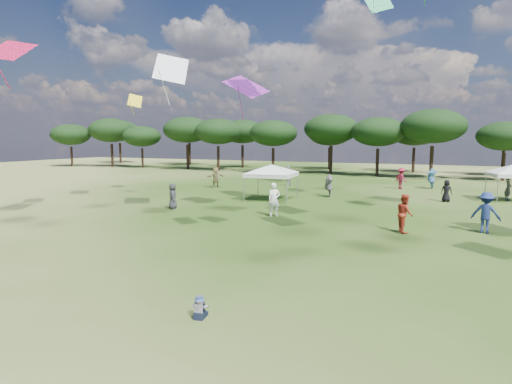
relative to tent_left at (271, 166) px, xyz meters
The scene contains 5 objects.
ground 22.73m from the tent_left, 73.22° to the right, with size 140.00×140.00×0.00m, color #314E17.
tree_line 27.43m from the tent_left, 70.91° to the left, with size 108.78×17.63×7.77m.
tent_left is the anchor object (origin of this frame).
toddler 20.59m from the tent_left, 72.77° to the right, with size 0.41×0.44×0.57m.
festival_crowd 7.80m from the tent_left, 27.70° to the left, with size 30.15×21.29×1.93m.
Camera 1 is at (4.90, -6.50, 4.40)m, focal length 30.00 mm.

